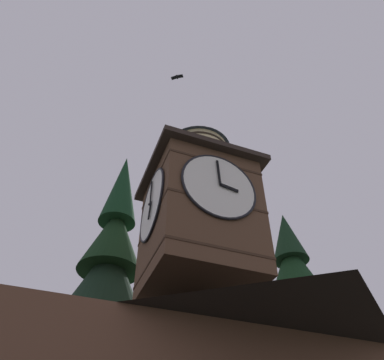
# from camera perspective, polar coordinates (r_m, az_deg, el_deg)

# --- Properties ---
(clock_tower) EXTENTS (4.57, 4.57, 8.58)m
(clock_tower) POSITION_cam_1_polar(r_m,az_deg,el_deg) (15.64, 1.00, -3.85)
(clock_tower) COLOR brown
(clock_tower) RESTS_ON building_main
(pine_tree_behind) EXTENTS (6.68, 6.68, 18.76)m
(pine_tree_behind) POSITION_cam_1_polar(r_m,az_deg,el_deg) (18.57, -13.93, -22.46)
(pine_tree_behind) COLOR #473323
(pine_tree_behind) RESTS_ON ground_plane
(moon) EXTENTS (1.74, 1.74, 1.74)m
(moon) POSITION_cam_1_polar(r_m,az_deg,el_deg) (46.15, 12.48, -22.85)
(moon) COLOR silver
(flying_bird_high) EXTENTS (0.66, 0.56, 0.15)m
(flying_bird_high) POSITION_cam_1_polar(r_m,az_deg,el_deg) (21.98, -2.23, 15.11)
(flying_bird_high) COLOR black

